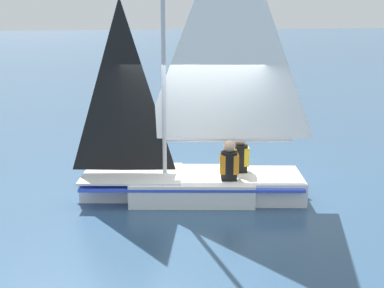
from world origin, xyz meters
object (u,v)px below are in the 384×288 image
(sailor_crew, at_px, (240,161))
(sailor_helm, at_px, (229,169))
(buoy_marker, at_px, (172,107))
(sailboat_main, at_px, (195,156))

(sailor_crew, bearing_deg, sailor_helm, 65.92)
(sailor_helm, relative_size, buoy_marker, 1.14)
(sailboat_main, xyz_separation_m, sailor_crew, (-0.05, -0.89, -0.15))
(sailor_helm, distance_m, sailor_crew, 0.58)
(buoy_marker, bearing_deg, sailor_helm, 170.22)
(sailor_helm, bearing_deg, sailboat_main, -25.74)
(sailor_crew, xyz_separation_m, buoy_marker, (9.05, -1.24, -0.44))
(sailboat_main, bearing_deg, sailor_helm, 154.26)
(sailboat_main, height_order, sailor_crew, sailboat_main)
(buoy_marker, bearing_deg, sailor_crew, 172.20)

